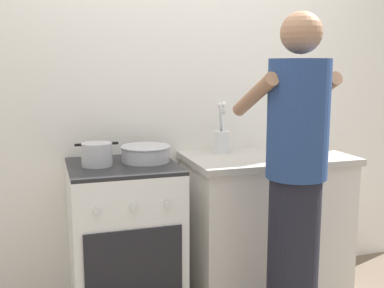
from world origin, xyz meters
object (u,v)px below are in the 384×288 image
object	(u,v)px
stove_range	(125,241)
person	(295,185)
utensil_crock	(222,138)
pot	(97,154)
mixing_bowl	(146,153)

from	to	relation	value
stove_range	person	distance (m)	1.04
utensil_crock	pot	bearing A→B (deg)	-169.34
stove_range	mixing_bowl	distance (m)	0.52
person	pot	bearing A→B (deg)	147.70
stove_range	utensil_crock	distance (m)	0.87
stove_range	utensil_crock	xyz separation A→B (m)	(0.66, 0.16, 0.55)
utensil_crock	person	size ratio (longest dim) A/B	0.19
pot	utensil_crock	size ratio (longest dim) A/B	0.72
pot	person	distance (m)	1.08
stove_range	pot	bearing A→B (deg)	177.80
person	utensil_crock	bearing A→B (deg)	98.65
stove_range	pot	xyz separation A→B (m)	(-0.14, 0.01, 0.51)
stove_range	utensil_crock	bearing A→B (deg)	13.31
pot	utensil_crock	bearing A→B (deg)	10.66
mixing_bowl	utensil_crock	bearing A→B (deg)	12.92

